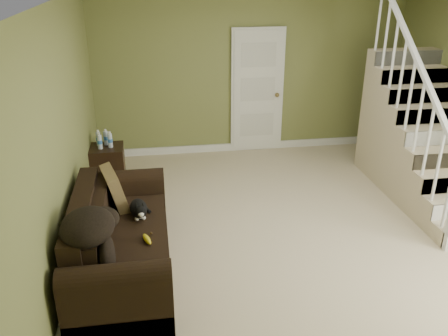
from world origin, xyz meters
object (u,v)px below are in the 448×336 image
object	(u,v)px
side_table	(108,164)
cat	(139,209)
banana	(147,239)
sofa	(118,245)

from	to	relation	value
side_table	cat	bearing A→B (deg)	-76.01
banana	sofa	bearing A→B (deg)	127.32
side_table	banana	size ratio (longest dim) A/B	3.97
side_table	banana	world-z (taller)	side_table
side_table	banana	distance (m)	2.48
side_table	cat	distance (m)	1.97
cat	sofa	bearing A→B (deg)	-133.72
sofa	side_table	bearing A→B (deg)	96.66
banana	cat	bearing A→B (deg)	81.13
side_table	cat	xyz separation A→B (m)	(0.47, -1.90, 0.25)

